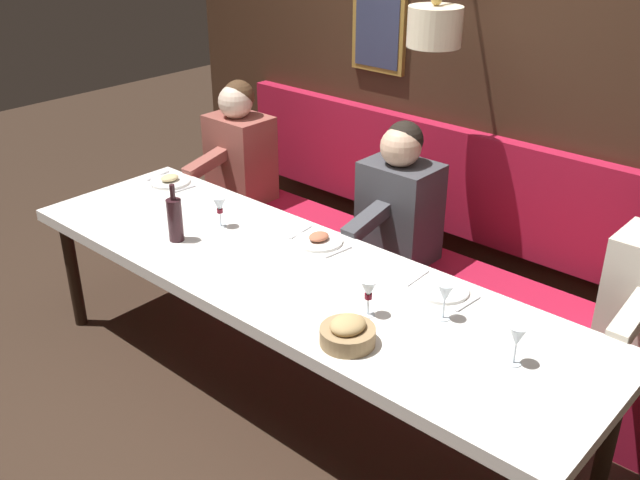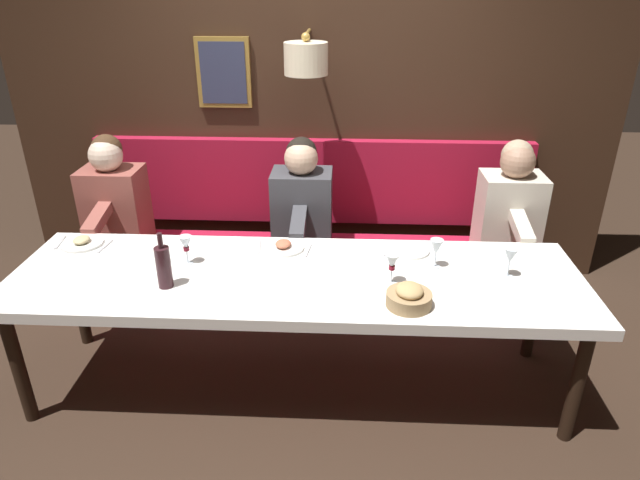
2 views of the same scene
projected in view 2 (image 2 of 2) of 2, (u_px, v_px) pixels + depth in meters
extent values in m
plane|color=#332319|center=(298.00, 383.00, 3.27)|extent=(12.00, 12.00, 0.00)
cube|color=white|center=(296.00, 279.00, 2.97)|extent=(0.90, 3.05, 0.06)
cylinder|color=black|center=(577.00, 386.00, 2.75)|extent=(0.07, 0.07, 0.68)
cylinder|color=black|center=(18.00, 367.00, 2.88)|extent=(0.07, 0.07, 0.68)
cylinder|color=black|center=(534.00, 309.00, 3.38)|extent=(0.07, 0.07, 0.68)
cylinder|color=black|center=(78.00, 297.00, 3.51)|extent=(0.07, 0.07, 0.68)
cube|color=maroon|center=(308.00, 276.00, 3.98)|extent=(0.52, 3.25, 0.45)
cube|color=#382316|center=(312.00, 87.00, 3.98)|extent=(0.10, 4.45, 2.90)
cube|color=maroon|center=(312.00, 181.00, 4.19)|extent=(0.10, 3.25, 0.64)
cube|color=olive|center=(224.00, 73.00, 3.90)|extent=(0.04, 0.38, 0.48)
cube|color=#2D334C|center=(223.00, 73.00, 3.88)|extent=(0.01, 0.32, 0.42)
cylinder|color=#A37F38|center=(308.00, 33.00, 3.61)|extent=(0.35, 0.02, 0.02)
cylinder|color=beige|center=(306.00, 59.00, 3.51)|extent=(0.28, 0.28, 0.20)
sphere|color=#A37F38|center=(306.00, 37.00, 3.45)|extent=(0.06, 0.06, 0.06)
cube|color=beige|center=(508.00, 215.00, 3.70)|extent=(0.30, 0.40, 0.56)
sphere|color=#A37A60|center=(518.00, 162.00, 3.52)|extent=(0.22, 0.22, 0.22)
sphere|color=tan|center=(517.00, 155.00, 3.53)|extent=(0.20, 0.20, 0.20)
cube|color=beige|center=(521.00, 228.00, 3.42)|extent=(0.33, 0.09, 0.14)
cube|color=#3D3D42|center=(302.00, 211.00, 3.76)|extent=(0.30, 0.40, 0.56)
sphere|color=#D1A889|center=(301.00, 158.00, 3.58)|extent=(0.22, 0.22, 0.22)
sphere|color=black|center=(301.00, 152.00, 3.59)|extent=(0.20, 0.20, 0.20)
cube|color=#3D3D42|center=(298.00, 223.00, 3.48)|extent=(0.33, 0.09, 0.14)
cube|color=#934C42|center=(116.00, 208.00, 3.82)|extent=(0.30, 0.40, 0.56)
sphere|color=beige|center=(106.00, 155.00, 3.64)|extent=(0.22, 0.22, 0.22)
sphere|color=#4C331E|center=(107.00, 150.00, 3.65)|extent=(0.20, 0.20, 0.20)
cube|color=#934C42|center=(98.00, 219.00, 3.54)|extent=(0.33, 0.09, 0.14)
cylinder|color=white|center=(408.00, 250.00, 3.19)|extent=(0.24, 0.24, 0.01)
cube|color=silver|center=(434.00, 253.00, 3.17)|extent=(0.17, 0.03, 0.01)
cube|color=silver|center=(383.00, 249.00, 3.22)|extent=(0.18, 0.02, 0.01)
cylinder|color=white|center=(283.00, 248.00, 3.22)|extent=(0.24, 0.24, 0.01)
ellipsoid|color=#B76647|center=(283.00, 244.00, 3.21)|extent=(0.11, 0.09, 0.04)
cube|color=silver|center=(308.00, 250.00, 3.20)|extent=(0.17, 0.04, 0.01)
cube|color=silver|center=(259.00, 246.00, 3.24)|extent=(0.18, 0.04, 0.01)
cylinder|color=silver|center=(82.00, 244.00, 3.27)|extent=(0.24, 0.24, 0.01)
ellipsoid|color=#D1BC84|center=(81.00, 240.00, 3.26)|extent=(0.11, 0.09, 0.04)
cube|color=silver|center=(105.00, 246.00, 3.25)|extent=(0.17, 0.03, 0.01)
cube|color=silver|center=(60.00, 242.00, 3.29)|extent=(0.18, 0.04, 0.01)
cylinder|color=silver|center=(391.00, 282.00, 2.87)|extent=(0.06, 0.06, 0.00)
cylinder|color=silver|center=(391.00, 276.00, 2.85)|extent=(0.01, 0.01, 0.07)
cone|color=silver|center=(392.00, 262.00, 2.82)|extent=(0.07, 0.07, 0.08)
cylinder|color=maroon|center=(392.00, 267.00, 2.83)|extent=(0.03, 0.03, 0.02)
cylinder|color=silver|center=(188.00, 263.00, 3.06)|extent=(0.06, 0.06, 0.00)
cylinder|color=silver|center=(187.00, 257.00, 3.05)|extent=(0.01, 0.01, 0.07)
cone|color=silver|center=(186.00, 243.00, 3.01)|extent=(0.07, 0.07, 0.08)
cylinder|color=maroon|center=(186.00, 249.00, 3.02)|extent=(0.03, 0.03, 0.02)
cylinder|color=silver|center=(434.00, 266.00, 3.02)|extent=(0.06, 0.06, 0.00)
cylinder|color=silver|center=(435.00, 260.00, 3.01)|extent=(0.01, 0.01, 0.07)
cone|color=silver|center=(436.00, 247.00, 2.97)|extent=(0.07, 0.07, 0.08)
cylinder|color=silver|center=(507.00, 276.00, 2.93)|extent=(0.06, 0.06, 0.00)
cylinder|color=silver|center=(508.00, 269.00, 2.91)|extent=(0.01, 0.01, 0.07)
cone|color=silver|center=(510.00, 256.00, 2.88)|extent=(0.07, 0.07, 0.08)
cylinder|color=#33191E|center=(164.00, 267.00, 2.79)|extent=(0.08, 0.08, 0.22)
cylinder|color=#33191E|center=(160.00, 241.00, 2.72)|extent=(0.03, 0.03, 0.08)
cylinder|color=#9E7F56|center=(409.00, 299.00, 2.66)|extent=(0.22, 0.22, 0.07)
ellipsoid|color=tan|center=(410.00, 290.00, 2.63)|extent=(0.15, 0.13, 0.06)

